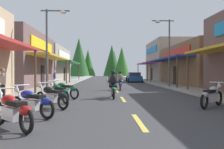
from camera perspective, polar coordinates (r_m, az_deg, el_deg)
ground at (r=32.74m, az=-0.24°, el=-2.02°), size 9.07×96.65×0.10m
sidewalk_left at (r=33.05m, az=-10.25°, el=-1.81°), size 2.42×96.65×0.12m
sidewalk_right at (r=33.41m, az=9.67°, el=-1.79°), size 2.42×96.65×0.12m
centerline_dashes at (r=35.46m, az=-0.38°, el=-1.73°), size 0.16×70.87×0.01m
storefront_left_middle at (r=25.15m, az=-25.33°, el=3.16°), size 9.87×10.73×5.20m
storefront_left_far at (r=37.14m, az=-16.41°, el=2.29°), size 8.44×13.20×5.11m
storefront_right_middle at (r=28.44m, az=21.57°, el=2.20°), size 8.68×13.22×4.51m
storefront_right_far at (r=40.93m, az=15.51°, el=3.13°), size 10.53×10.84×6.54m
streetlamp_left at (r=16.97m, az=-14.45°, el=8.47°), size 1.98×0.30×5.77m
streetlamp_right at (r=22.16m, az=12.93°, el=7.25°), size 1.98×0.30×6.20m
motorcycle_parked_right_3 at (r=10.64m, az=22.88°, el=-4.69°), size 1.62×1.55×1.04m
motorcycle_parked_left_0 at (r=6.61m, az=-22.82°, el=-7.92°), size 1.58×1.59×1.04m
motorcycle_parked_left_1 at (r=8.15m, az=-18.76°, el=-6.29°), size 1.80×1.32×1.04m
motorcycle_parked_left_2 at (r=9.93m, az=-14.33°, el=-5.04°), size 1.67×1.50×1.04m
motorcycle_parked_left_3 at (r=11.68m, az=-12.79°, el=-4.18°), size 1.36×1.78×1.04m
motorcycle_parked_left_4 at (r=13.31m, az=-11.37°, el=-3.59°), size 1.80×1.32×1.04m
rider_cruising_lead at (r=13.21m, az=0.26°, el=-2.89°), size 0.60×2.14×1.57m
rider_cruising_trailing at (r=18.99m, az=1.98°, el=-1.81°), size 0.60×2.14×1.57m
pedestrian_browsing at (r=22.37m, az=-13.68°, el=-0.78°), size 0.36×0.55×1.60m
pedestrian_waiting at (r=13.01m, az=-24.85°, el=-1.66°), size 0.49×0.42×1.66m
parked_car_curbside at (r=34.10m, az=5.31°, el=-0.68°), size 2.08×4.31×1.40m
treeline_backdrop at (r=82.11m, az=-3.08°, el=3.46°), size 20.75×11.92×12.83m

